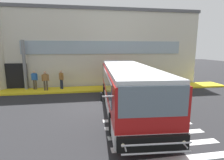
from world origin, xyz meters
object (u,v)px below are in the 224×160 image
Objects in this scene: bus_main_foreground at (127,88)px; passenger_at_curb_edge at (61,79)px; entry_support_column at (24,65)px; passenger_by_doorway at (45,79)px; passenger_near_column at (35,79)px.

bus_main_foreground is 6.43× the size of passenger_at_curb_edge.
entry_support_column is 9.88m from bus_main_foreground.
bus_main_foreground reaches higher than passenger_by_doorway.
passenger_by_doorway and passenger_at_curb_edge have the same top height.
bus_main_foreground is 6.43× the size of passenger_near_column.
passenger_at_curb_edge is at bearing -5.37° from passenger_near_column.
passenger_by_doorway is (1.82, -0.76, -1.18)m from entry_support_column.
passenger_near_column is 1.00× the size of passenger_by_doorway.
passenger_near_column is at bearing 152.11° from passenger_by_doorway.
passenger_near_column and passenger_by_doorway have the same top height.
bus_main_foreground is 6.43× the size of passenger_by_doorway.
passenger_at_curb_edge is at bearing 14.06° from passenger_by_doorway.
passenger_near_column and passenger_at_curb_edge have the same top height.
entry_support_column reaches higher than bus_main_foreground.
passenger_near_column is (-6.84, 5.97, -0.25)m from bus_main_foreground.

